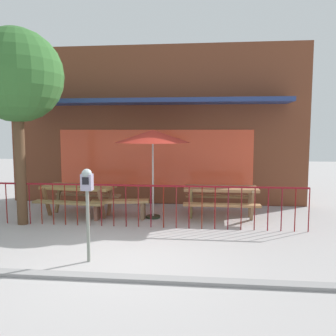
% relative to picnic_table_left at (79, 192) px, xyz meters
% --- Properties ---
extents(ground, '(40.00, 40.00, 0.00)m').
position_rel_picnic_table_left_xyz_m(ground, '(1.72, -2.97, -0.61)').
color(ground, '#AAA5A4').
extents(pub_storefront, '(8.83, 1.51, 4.64)m').
position_rel_picnic_table_left_xyz_m(pub_storefront, '(1.72, 1.88, 1.72)').
color(pub_storefront, '#3F1914').
rests_on(pub_storefront, ground).
extents(patio_fence_front, '(7.44, 0.04, 0.97)m').
position_rel_picnic_table_left_xyz_m(patio_fence_front, '(1.72, -0.92, 0.05)').
color(patio_fence_front, maroon).
rests_on(patio_fence_front, ground).
extents(picnic_table_left, '(1.94, 1.55, 0.79)m').
position_rel_picnic_table_left_xyz_m(picnic_table_left, '(0.00, 0.00, 0.00)').
color(picnic_table_left, '#9C7C45').
rests_on(picnic_table_left, ground).
extents(picnic_table_right, '(1.81, 1.37, 0.79)m').
position_rel_picnic_table_left_xyz_m(picnic_table_right, '(3.61, 0.12, 0.00)').
color(picnic_table_right, '#9F6E47').
rests_on(picnic_table_right, ground).
extents(patio_umbrella, '(1.84, 1.84, 2.19)m').
position_rel_picnic_table_left_xyz_m(patio_umbrella, '(1.93, -0.05, 1.41)').
color(patio_umbrella, black).
rests_on(patio_umbrella, ground).
extents(patio_bench, '(1.43, 0.54, 0.48)m').
position_rel_picnic_table_left_xyz_m(patio_bench, '(1.15, -0.29, -0.26)').
color(patio_bench, '#A67E4F').
rests_on(patio_bench, ground).
extents(parking_meter_far, '(0.18, 0.17, 1.55)m').
position_rel_picnic_table_left_xyz_m(parking_meter_far, '(1.29, -3.07, 0.59)').
color(parking_meter_far, gray).
rests_on(parking_meter_far, ground).
extents(street_tree, '(2.08, 2.08, 4.44)m').
position_rel_picnic_table_left_xyz_m(street_tree, '(-1.01, -0.95, 2.75)').
color(street_tree, brown).
rests_on(street_tree, ground).
extents(curb_edge, '(12.36, 0.20, 0.11)m').
position_rel_picnic_table_left_xyz_m(curb_edge, '(1.72, -3.72, -0.61)').
color(curb_edge, gray).
rests_on(curb_edge, ground).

